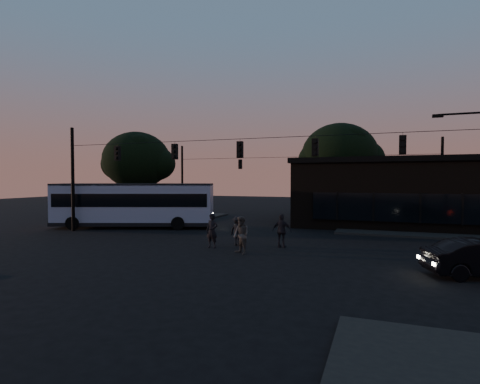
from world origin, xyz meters
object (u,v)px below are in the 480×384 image
(building, at_px, (394,192))
(pedestrian_b, at_px, (241,235))
(pedestrian_c, at_px, (282,231))
(bus, at_px, (134,203))
(pedestrian_a, at_px, (212,231))
(pedestrian_d, at_px, (238,231))

(building, bearing_deg, pedestrian_b, -116.12)
(building, bearing_deg, pedestrian_c, -115.08)
(bus, relative_size, pedestrian_a, 6.58)
(building, height_order, bus, building)
(building, height_order, pedestrian_b, building)
(building, distance_m, pedestrian_c, 14.54)
(building, height_order, pedestrian_a, building)
(bus, relative_size, pedestrian_c, 6.69)
(pedestrian_a, bearing_deg, bus, 154.76)
(pedestrian_b, distance_m, pedestrian_d, 2.41)
(pedestrian_c, bearing_deg, building, -113.78)
(pedestrian_a, bearing_deg, pedestrian_c, 27.94)
(building, xyz_separation_m, bus, (-18.98, -8.85, -0.78))
(pedestrian_b, xyz_separation_m, pedestrian_c, (1.49, 2.44, -0.03))
(building, xyz_separation_m, pedestrian_a, (-9.69, -14.50, -1.77))
(bus, xyz_separation_m, pedestrian_a, (9.29, -5.65, -0.98))
(bus, relative_size, pedestrian_b, 6.49)
(bus, distance_m, pedestrian_b, 13.22)
(pedestrian_a, xyz_separation_m, pedestrian_d, (1.07, 1.17, -0.10))
(building, bearing_deg, pedestrian_a, -123.76)
(building, xyz_separation_m, pedestrian_b, (-7.61, -15.51, -1.75))
(pedestrian_d, bearing_deg, pedestrian_b, 137.06)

